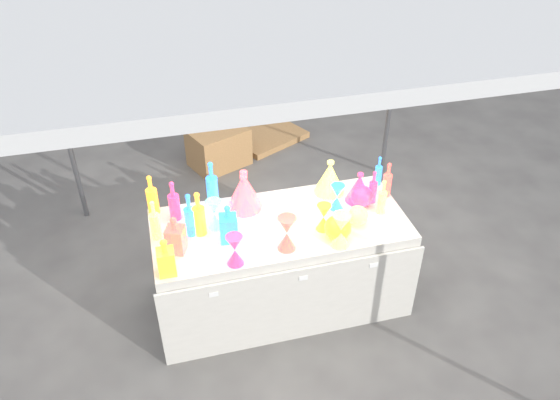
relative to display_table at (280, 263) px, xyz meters
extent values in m
plane|color=slate|center=(0.00, 0.01, -0.37)|extent=(80.00, 80.00, 0.00)
cylinder|color=gray|center=(-1.50, 1.51, 0.83)|extent=(0.04, 0.04, 2.40)
cylinder|color=gray|center=(1.50, 1.51, 0.83)|extent=(0.04, 0.04, 2.40)
cylinder|color=gray|center=(0.00, 1.48, 0.63)|extent=(3.00, 0.04, 0.04)
cube|color=silver|center=(0.00, 0.01, 0.00)|extent=(1.80, 0.80, 0.75)
cube|color=silver|center=(0.00, -0.41, -0.04)|extent=(1.84, 0.02, 0.68)
cube|color=white|center=(-0.55, -0.42, 0.23)|extent=(0.06, 0.00, 0.03)
cube|color=white|center=(0.05, -0.42, 0.23)|extent=(0.06, 0.00, 0.03)
cube|color=white|center=(0.55, -0.42, 0.23)|extent=(0.06, 0.00, 0.03)
cube|color=#AE7F4E|center=(-0.13, 2.09, -0.16)|extent=(0.70, 0.61, 0.42)
cube|color=#AE7F4E|center=(0.50, 2.48, -0.34)|extent=(0.96, 0.86, 0.07)
camera|label=1|loc=(-0.76, -2.92, 2.76)|focal=35.00mm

